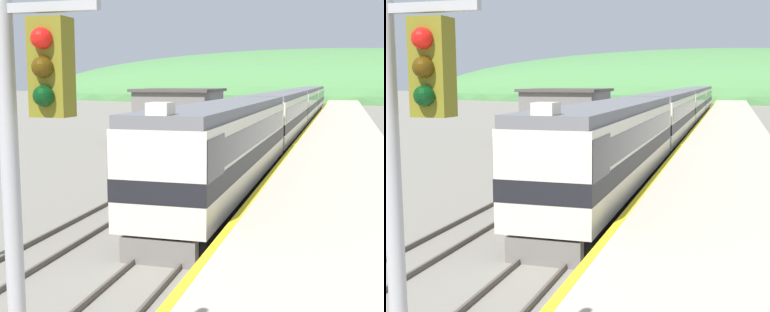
% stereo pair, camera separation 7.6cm
% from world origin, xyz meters
% --- Properties ---
extents(track_main, '(1.52, 180.00, 0.16)m').
position_xyz_m(track_main, '(0.00, 70.00, 0.08)').
color(track_main, '#4C443D').
rests_on(track_main, ground).
extents(track_siding, '(1.51, 180.00, 0.16)m').
position_xyz_m(track_siding, '(-3.87, 70.00, 0.08)').
color(track_siding, '#4C443D').
rests_on(track_siding, ground).
extents(platform, '(6.28, 140.00, 1.10)m').
position_xyz_m(platform, '(4.97, 50.00, 0.55)').
color(platform, '#B2A893').
rests_on(platform, ground).
extents(distant_hills, '(185.61, 83.53, 29.23)m').
position_xyz_m(distant_hills, '(0.00, 159.87, 0.00)').
color(distant_hills, '#477A42').
rests_on(distant_hills, ground).
extents(station_shed, '(6.51, 7.17, 4.67)m').
position_xyz_m(station_shed, '(-8.23, 39.35, 2.35)').
color(station_shed, slate).
rests_on(station_shed, ground).
extents(express_train_lead_car, '(2.99, 19.49, 4.71)m').
position_xyz_m(express_train_lead_car, '(0.00, 19.75, 2.38)').
color(express_train_lead_car, black).
rests_on(express_train_lead_car, ground).
extents(carriage_second, '(2.98, 22.25, 4.35)m').
position_xyz_m(carriage_second, '(0.00, 41.74, 2.36)').
color(carriage_second, black).
rests_on(carriage_second, ground).
extents(carriage_third, '(2.98, 22.25, 4.35)m').
position_xyz_m(carriage_third, '(0.00, 64.87, 2.36)').
color(carriage_third, black).
rests_on(carriage_third, ground).
extents(carriage_fourth, '(2.98, 22.25, 4.35)m').
position_xyz_m(carriage_fourth, '(0.00, 88.00, 2.36)').
color(carriage_fourth, black).
rests_on(carriage_fourth, ground).
extents(siding_train, '(2.90, 47.51, 3.53)m').
position_xyz_m(siding_train, '(-3.87, 60.84, 1.82)').
color(siding_train, black).
rests_on(siding_train, ground).
extents(signal_mast_main, '(2.20, 0.42, 6.96)m').
position_xyz_m(signal_mast_main, '(1.55, 1.23, 4.55)').
color(signal_mast_main, '#9E9EA3').
rests_on(signal_mast_main, ground).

